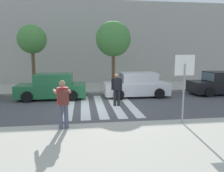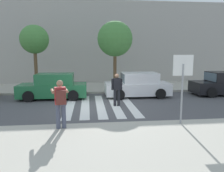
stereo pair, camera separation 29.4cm
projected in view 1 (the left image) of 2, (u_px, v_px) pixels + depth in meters
name	position (u px, v px, depth m)	size (l,w,h in m)	color
ground_plane	(100.00, 106.00, 11.57)	(120.00, 120.00, 0.00)	#4C4C4F
sidewalk_near	(120.00, 162.00, 5.49)	(60.00, 6.00, 0.14)	#B2AD9E
sidewalk_far	(94.00, 87.00, 17.44)	(60.00, 4.80, 0.14)	#B2AD9E
building_facade_far	(91.00, 44.00, 21.21)	(56.00, 4.00, 7.37)	#ADA89E
crosswalk_stripe_0	(70.00, 106.00, 11.55)	(0.44, 5.20, 0.01)	silver
crosswalk_stripe_1	(85.00, 106.00, 11.66)	(0.44, 5.20, 0.01)	silver
crosswalk_stripe_2	(100.00, 105.00, 11.77)	(0.44, 5.20, 0.01)	silver
crosswalk_stripe_3	(115.00, 105.00, 11.87)	(0.44, 5.20, 0.01)	silver
crosswalk_stripe_4	(129.00, 104.00, 11.98)	(0.44, 5.20, 0.01)	silver
stop_sign	(184.00, 74.00, 8.12)	(0.76, 0.08, 2.59)	gray
photographer_with_backpack	(63.00, 100.00, 7.57)	(0.70, 0.92, 1.72)	#474C60
pedestrian_crossing	(117.00, 88.00, 11.51)	(0.58, 0.26, 1.72)	#232328
parked_car_green	(52.00, 87.00, 13.35)	(4.10, 1.92, 1.55)	#236B3D
parked_car_white	(137.00, 85.00, 14.05)	(4.10, 1.92, 1.55)	white
parked_car_black	(221.00, 84.00, 14.84)	(4.10, 1.92, 1.55)	black
street_tree_west	(32.00, 40.00, 15.21)	(2.01, 2.01, 4.61)	brown
street_tree_center	(113.00, 39.00, 15.36)	(2.48, 2.48, 4.87)	brown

